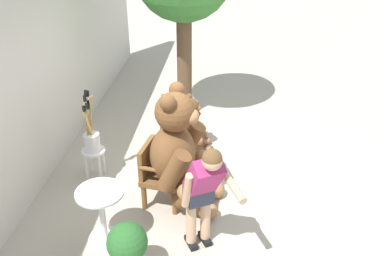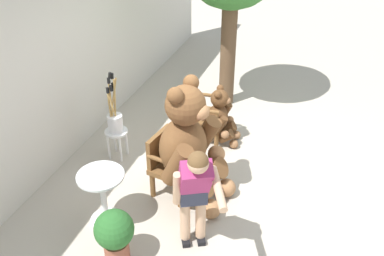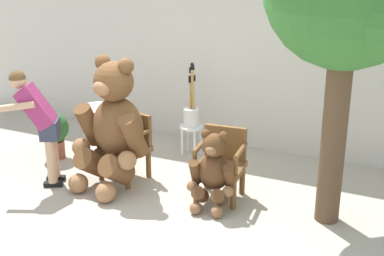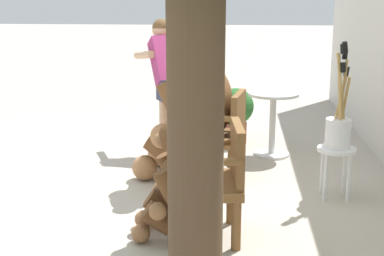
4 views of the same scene
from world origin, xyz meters
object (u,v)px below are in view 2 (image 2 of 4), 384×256
at_px(wooden_chair_left, 171,162).
at_px(potted_plant, 115,233).
at_px(round_side_table, 103,193).
at_px(white_stool, 117,137).
at_px(wooden_chair_right, 203,113).
at_px(person_visitor, 195,188).
at_px(brush_bucket, 115,118).
at_px(teddy_bear_large, 189,144).
at_px(teddy_bear_small, 221,116).

bearing_deg(wooden_chair_left, potted_plant, 174.49).
bearing_deg(wooden_chair_left, round_side_table, 146.32).
distance_m(white_stool, round_side_table, 1.35).
distance_m(wooden_chair_right, person_visitor, 2.34).
relative_size(person_visitor, brush_bucket, 1.62).
bearing_deg(potted_plant, white_stool, 27.43).
distance_m(teddy_bear_large, person_visitor, 0.93).
bearing_deg(wooden_chair_right, potted_plant, 177.27).
distance_m(teddy_bear_large, potted_plant, 1.41).
height_order(wooden_chair_right, round_side_table, wooden_chair_right).
bearing_deg(wooden_chair_left, teddy_bear_large, -95.08).
distance_m(teddy_bear_large, round_side_table, 1.20).
height_order(teddy_bear_large, white_stool, teddy_bear_large).
bearing_deg(white_stool, teddy_bear_large, -109.55).
height_order(brush_bucket, potted_plant, brush_bucket).
relative_size(white_stool, brush_bucket, 0.49).
relative_size(brush_bucket, potted_plant, 1.37).
height_order(wooden_chair_right, white_stool, wooden_chair_right).
relative_size(wooden_chair_right, teddy_bear_large, 0.51).
bearing_deg(round_side_table, brush_bucket, 21.36).
xyz_separation_m(teddy_bear_large, brush_bucket, (0.46, 1.31, -0.15)).
height_order(teddy_bear_small, person_visitor, person_visitor).
bearing_deg(teddy_bear_small, round_side_table, 158.85).
relative_size(teddy_bear_small, round_side_table, 1.31).
bearing_deg(wooden_chair_left, brush_bucket, 66.98).
relative_size(teddy_bear_small, person_visitor, 0.63).
distance_m(teddy_bear_small, brush_bucket, 1.62).
height_order(wooden_chair_left, white_stool, wooden_chair_left).
height_order(wooden_chair_right, brush_bucket, brush_bucket).
height_order(person_visitor, white_stool, person_visitor).
relative_size(white_stool, potted_plant, 0.68).
height_order(teddy_bear_large, brush_bucket, teddy_bear_large).
height_order(teddy_bear_large, person_visitor, teddy_bear_large).
bearing_deg(wooden_chair_right, round_side_table, 165.79).
bearing_deg(person_visitor, teddy_bear_large, 23.36).
distance_m(wooden_chair_right, round_side_table, 2.22).
distance_m(wooden_chair_right, potted_plant, 2.65).
xyz_separation_m(teddy_bear_large, round_side_table, (-0.79, 0.81, -0.37)).
xyz_separation_m(white_stool, potted_plant, (-1.75, -0.91, 0.04)).
distance_m(wooden_chair_left, brush_bucket, 1.15).
xyz_separation_m(round_side_table, potted_plant, (-0.49, -0.42, -0.05)).
distance_m(person_visitor, round_side_table, 1.27).
bearing_deg(teddy_bear_large, wooden_chair_left, 84.92).
distance_m(person_visitor, brush_bucket, 2.14).
relative_size(teddy_bear_large, potted_plant, 2.46).
bearing_deg(wooden_chair_right, brush_bucket, 130.71).
bearing_deg(wooden_chair_left, wooden_chair_right, 0.02).
bearing_deg(teddy_bear_large, wooden_chair_right, 11.26).
distance_m(wooden_chair_left, teddy_bear_large, 0.45).
distance_m(teddy_bear_small, person_visitor, 2.29).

